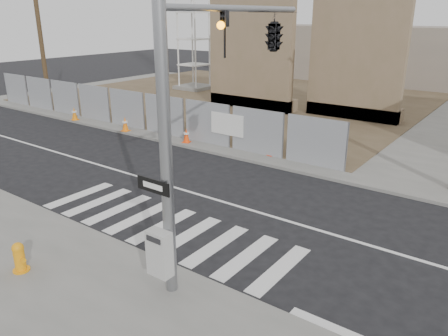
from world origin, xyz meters
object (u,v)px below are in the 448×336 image
Objects in this scene: traffic_cone_c at (186,135)px; traffic_cone_b at (125,124)px; traffic_cone_d at (271,147)px; signal_pole at (242,68)px; fire_hydrant at (19,257)px; traffic_cone_a at (74,114)px.

traffic_cone_b is at bearing -176.18° from traffic_cone_c.
traffic_cone_c is at bearing 3.82° from traffic_cone_b.
traffic_cone_b is 8.42m from traffic_cone_d.
signal_pole reaches higher than traffic_cone_c.
traffic_cone_c is 4.37m from traffic_cone_d.
traffic_cone_b is (-8.18, 10.64, -0.00)m from fire_hydrant.
fire_hydrant is at bearing -52.43° from traffic_cone_b.
signal_pole reaches higher than traffic_cone_b.
traffic_cone_d is (4.32, 0.66, 0.00)m from traffic_cone_c.
traffic_cone_d reaches higher than traffic_cone_c.
signal_pole is 9.88× the size of traffic_cone_d.
traffic_cone_d is (0.19, 11.56, -0.03)m from fire_hydrant.
fire_hydrant is at bearing -90.94° from traffic_cone_d.
traffic_cone_d is at bearing 100.93° from fire_hydrant.
signal_pole is 9.26× the size of fire_hydrant.
traffic_cone_c is at bearing 1.84° from traffic_cone_a.
traffic_cone_a reaches higher than fire_hydrant.
fire_hydrant is at bearing -69.24° from traffic_cone_c.
traffic_cone_b is 1.09× the size of traffic_cone_c.
traffic_cone_b reaches higher than fire_hydrant.
traffic_cone_a is 8.42m from traffic_cone_c.
traffic_cone_b is at bearing 0.00° from traffic_cone_a.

